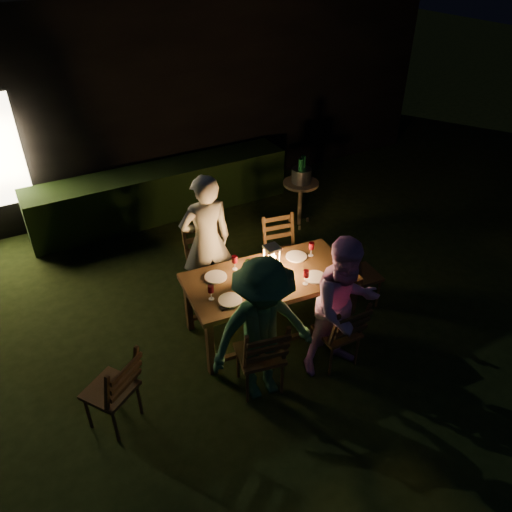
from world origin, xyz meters
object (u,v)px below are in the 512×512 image
bottle_table (248,271)px  bottle_bucket_a (300,174)px  chair_near_right (337,342)px  person_house_side (206,242)px  chair_near_left (260,366)px  person_opp_right (344,308)px  bottle_bucket_b (303,171)px  ice_bucket (301,175)px  dining_table (269,282)px  chair_end (359,284)px  person_opp_left (263,332)px  side_table (301,187)px  chair_spare (114,401)px  chair_far_right (282,264)px  lantern (272,261)px  chair_far_left (210,281)px

bottle_table → bottle_bucket_a: bottle_bucket_a is taller
chair_near_right → person_house_side: size_ratio=0.54×
chair_near_left → person_opp_right: (0.89, -0.14, 0.50)m
bottle_bucket_b → ice_bucket: bearing=-141.3°
chair_near_left → chair_near_right: 0.90m
dining_table → chair_near_left: bearing=-120.4°
dining_table → chair_end: 1.30m
person_opp_left → bottle_bucket_a: 3.39m
person_opp_right → bottle_bucket_a: (1.27, 2.70, 0.10)m
side_table → dining_table: bearing=-131.8°
chair_spare → person_opp_right: 2.40m
ice_bucket → chair_end: bearing=-102.9°
person_opp_left → chair_near_left: bearing=92.6°
chair_far_right → bottle_table: 1.27m
chair_far_right → bottle_table: bearing=49.0°
chair_near_right → chair_far_right: 1.54m
chair_near_right → side_table: chair_near_right is taller
chair_near_right → person_opp_left: (-0.90, 0.04, 0.53)m
person_opp_left → ice_bucket: (2.22, 2.65, 0.04)m
ice_bucket → bottle_bucket_b: bottle_bucket_b is taller
chair_near_right → lantern: size_ratio=2.65×
chair_near_right → bottle_bucket_b: 3.12m
person_opp_left → person_house_side: bearing=90.0°
chair_far_right → bottle_bucket_a: size_ratio=2.99×
chair_far_left → dining_table: bearing=118.3°
chair_near_left → person_house_side: bearing=96.1°
chair_far_right → bottle_bucket_a: (1.01, 1.13, 0.61)m
lantern → chair_far_right: bearing=49.2°
dining_table → chair_near_left: chair_near_left is taller
chair_spare → chair_far_right: bearing=-9.7°
chair_spare → person_house_side: bearing=5.6°
chair_near_left → person_opp_left: (-0.00, -0.05, 0.51)m
chair_far_right → person_house_side: person_house_side is taller
chair_end → person_opp_left: 1.94m
chair_near_left → side_table: 3.43m
chair_near_left → bottle_bucket_a: (2.16, 2.56, 0.60)m
chair_spare → bottle_bucket_a: (3.57, 2.26, 0.61)m
chair_end → chair_near_right: bearing=-45.2°
bottle_bucket_a → bottle_bucket_b: same height
chair_near_right → dining_table: bearing=116.5°
chair_end → side_table: bearing=173.2°
chair_spare → side_table: 4.31m
chair_near_right → lantern: (-0.32, 0.86, 0.65)m
chair_end → bottle_table: (-1.47, 0.15, 0.63)m
chair_far_left → bottle_table: 0.99m
chair_near_left → chair_far_left: bearing=96.1°
chair_near_left → chair_near_right: chair_near_left is taller
chair_end → chair_far_right: bearing=-138.4°
chair_far_right → person_opp_left: 1.95m
dining_table → person_house_side: bearing=118.8°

